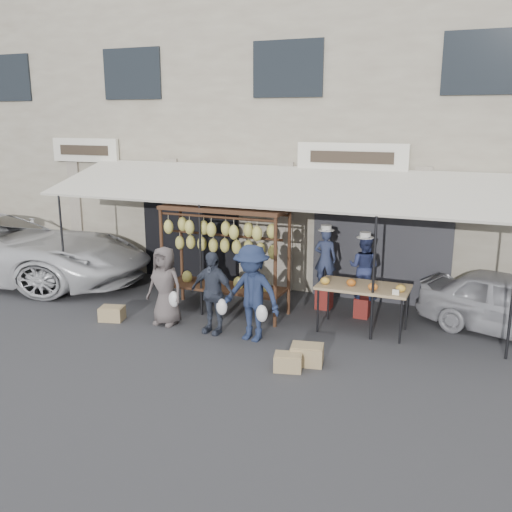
{
  "coord_description": "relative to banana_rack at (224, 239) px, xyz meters",
  "views": [
    {
      "loc": [
        4.31,
        -8.75,
        3.99
      ],
      "look_at": [
        0.11,
        1.4,
        1.3
      ],
      "focal_mm": 40.0,
      "sensor_mm": 36.0,
      "label": 1
    }
  ],
  "objects": [
    {
      "name": "shophouse",
      "position": [
        0.61,
        5.08,
        2.07
      ],
      "size": [
        24.0,
        6.15,
        7.3
      ],
      "color": "#ABA58E",
      "rests_on": "ground_plane"
    },
    {
      "name": "stool_left",
      "position": [
        1.83,
        1.1,
        -1.35
      ],
      "size": [
        0.41,
        0.41,
        0.45
      ],
      "primitive_type": "cube",
      "rotation": [
        0.0,
        0.0,
        0.34
      ],
      "color": "maroon",
      "rests_on": "ground_plane"
    },
    {
      "name": "crate_near_b",
      "position": [
        2.34,
        -1.74,
        -1.42
      ],
      "size": [
        0.59,
        0.5,
        0.32
      ],
      "primitive_type": "cube",
      "rotation": [
        0.0,
        0.0,
        0.2
      ],
      "color": "tan",
      "rests_on": "ground_plane"
    },
    {
      "name": "vendor_left",
      "position": [
        1.83,
        1.1,
        -0.48
      ],
      "size": [
        0.5,
        0.36,
        1.28
      ],
      "primitive_type": "imported",
      "rotation": [
        0.0,
        0.0,
        3.26
      ],
      "color": "#2D3655",
      "rests_on": "stool_left"
    },
    {
      "name": "crate_near_a",
      "position": [
        2.14,
        -2.09,
        -1.44
      ],
      "size": [
        0.51,
        0.43,
        0.27
      ],
      "primitive_type": "cube",
      "rotation": [
        0.0,
        0.0,
        0.25
      ],
      "color": "tan",
      "rests_on": "ground_plane"
    },
    {
      "name": "crate_far",
      "position": [
        -1.91,
        -1.24,
        -1.43
      ],
      "size": [
        0.54,
        0.46,
        0.28
      ],
      "primitive_type": "cube",
      "rotation": [
        0.0,
        0.0,
        0.26
      ],
      "color": "tan",
      "rests_on": "ground_plane"
    },
    {
      "name": "vendor_right",
      "position": [
        2.7,
        0.86,
        -0.52
      ],
      "size": [
        0.67,
        0.55,
        1.28
      ],
      "primitive_type": "imported",
      "rotation": [
        0.0,
        0.0,
        3.03
      ],
      "color": "navy",
      "rests_on": "stool_right"
    },
    {
      "name": "ground_plane",
      "position": [
        0.61,
        -1.42,
        -1.57
      ],
      "size": [
        90.0,
        90.0,
        0.0
      ],
      "primitive_type": "plane",
      "color": "#2D2D30"
    },
    {
      "name": "banana_rack",
      "position": [
        0.0,
        0.0,
        0.0
      ],
      "size": [
        2.6,
        0.9,
        2.24
      ],
      "color": "#321E12",
      "rests_on": "ground_plane"
    },
    {
      "name": "produce_table",
      "position": [
        2.86,
        0.07,
        -0.71
      ],
      "size": [
        1.7,
        0.9,
        1.04
      ],
      "color": "tan",
      "rests_on": "ground_plane"
    },
    {
      "name": "stool_right",
      "position": [
        2.7,
        0.86,
        -1.37
      ],
      "size": [
        0.34,
        0.34,
        0.41
      ],
      "primitive_type": "cube",
      "rotation": [
        0.0,
        0.0,
        -0.17
      ],
      "color": "maroon",
      "rests_on": "ground_plane"
    },
    {
      "name": "awning",
      "position": [
        0.61,
        0.86,
        1.0
      ],
      "size": [
        10.0,
        2.35,
        2.92
      ],
      "color": "beige",
      "rests_on": "ground_plane"
    },
    {
      "name": "customer_mid",
      "position": [
        0.26,
        -1.06,
        -0.79
      ],
      "size": [
        0.96,
        0.5,
        1.58
      ],
      "primitive_type": "imported",
      "rotation": [
        0.0,
        0.0,
        -0.12
      ],
      "color": "#343A49",
      "rests_on": "ground_plane"
    },
    {
      "name": "customer_right",
      "position": [
        1.09,
        -1.11,
        -0.68
      ],
      "size": [
        1.24,
        0.83,
        1.78
      ],
      "primitive_type": "imported",
      "rotation": [
        0.0,
        0.0,
        -0.15
      ],
      "color": "#1D2846",
      "rests_on": "ground_plane"
    },
    {
      "name": "customer_left",
      "position": [
        -0.8,
        -1.0,
        -0.79
      ],
      "size": [
        0.79,
        0.55,
        1.56
      ],
      "primitive_type": "imported",
      "rotation": [
        0.0,
        0.0,
        -0.07
      ],
      "color": "#564D4B",
      "rests_on": "ground_plane"
    }
  ]
}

